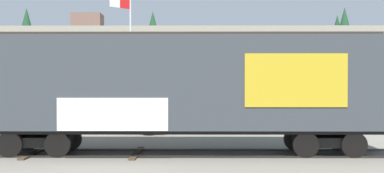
# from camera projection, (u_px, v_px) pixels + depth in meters

# --- Properties ---
(ground_plane) EXTENTS (260.00, 260.00, 0.00)m
(ground_plane) POSITION_uv_depth(u_px,v_px,m) (165.00, 154.00, 14.94)
(ground_plane) COLOR slate
(track) EXTENTS (60.00, 2.51, 0.08)m
(track) POSITION_uv_depth(u_px,v_px,m) (145.00, 153.00, 14.94)
(track) COLOR #4C4742
(track) RESTS_ON ground_plane
(freight_car) EXTENTS (15.48, 3.08, 4.52)m
(freight_car) POSITION_uv_depth(u_px,v_px,m) (182.00, 85.00, 14.89)
(freight_car) COLOR #33383D
(freight_car) RESTS_ON ground_plane
(flagpole) EXTENTS (1.34, 1.10, 8.73)m
(flagpole) POSITION_uv_depth(u_px,v_px,m) (127.00, 39.00, 27.82)
(flagpole) COLOR silver
(flagpole) RESTS_ON ground_plane
(hillside) EXTENTS (156.34, 36.53, 17.21)m
(hillside) POSITION_uv_depth(u_px,v_px,m) (189.00, 65.00, 91.08)
(hillside) COLOR gray
(hillside) RESTS_ON ground_plane
(parked_car_tan) EXTENTS (4.99, 2.39, 1.84)m
(parked_car_tan) POSITION_uv_depth(u_px,v_px,m) (121.00, 115.00, 21.09)
(parked_car_tan) COLOR #9E8966
(parked_car_tan) RESTS_ON ground_plane
(parked_car_green) EXTENTS (4.47, 2.37, 1.73)m
(parked_car_green) POSITION_uv_depth(u_px,v_px,m) (231.00, 115.00, 21.52)
(parked_car_green) COLOR #1E5933
(parked_car_green) RESTS_ON ground_plane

